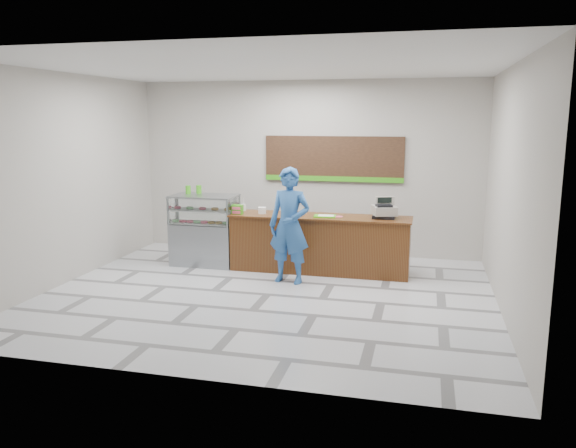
% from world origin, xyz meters
% --- Properties ---
extents(floor, '(7.00, 7.00, 0.00)m').
position_xyz_m(floor, '(0.00, 0.00, 0.00)').
color(floor, silver).
rests_on(floor, ground).
extents(back_wall, '(7.00, 0.00, 7.00)m').
position_xyz_m(back_wall, '(0.00, 3.00, 1.75)').
color(back_wall, '#B3ADA4').
rests_on(back_wall, floor).
extents(ceiling, '(7.00, 7.00, 0.00)m').
position_xyz_m(ceiling, '(0.00, 0.00, 3.50)').
color(ceiling, silver).
rests_on(ceiling, back_wall).
extents(sales_counter, '(3.26, 0.76, 1.03)m').
position_xyz_m(sales_counter, '(0.55, 1.55, 0.52)').
color(sales_counter, '#593517').
rests_on(sales_counter, floor).
extents(display_case, '(1.22, 0.72, 1.33)m').
position_xyz_m(display_case, '(-1.67, 1.55, 0.68)').
color(display_case, gray).
rests_on(display_case, floor).
extents(menu_board, '(2.80, 0.06, 0.90)m').
position_xyz_m(menu_board, '(0.55, 2.96, 1.93)').
color(menu_board, black).
rests_on(menu_board, back_wall).
extents(cash_register, '(0.49, 0.50, 0.37)m').
position_xyz_m(cash_register, '(1.68, 1.61, 1.17)').
color(cash_register, black).
rests_on(cash_register, sales_counter).
extents(card_terminal, '(0.11, 0.18, 0.04)m').
position_xyz_m(card_terminal, '(1.74, 1.53, 1.05)').
color(card_terminal, black).
rests_on(card_terminal, sales_counter).
extents(serving_tray, '(0.40, 0.31, 0.02)m').
position_xyz_m(serving_tray, '(0.65, 1.48, 1.04)').
color(serving_tray, '#46CD0D').
rests_on(serving_tray, sales_counter).
extents(napkin_box, '(0.17, 0.17, 0.12)m').
position_xyz_m(napkin_box, '(-0.53, 1.53, 1.09)').
color(napkin_box, white).
rests_on(napkin_box, sales_counter).
extents(straw_cup, '(0.09, 0.09, 0.13)m').
position_xyz_m(straw_cup, '(-0.95, 1.74, 1.09)').
color(straw_cup, silver).
rests_on(straw_cup, sales_counter).
extents(promo_box, '(0.19, 0.13, 0.17)m').
position_xyz_m(promo_box, '(-0.95, 1.38, 1.12)').
color(promo_box, '#3AA217').
rests_on(promo_box, sales_counter).
extents(donut_decal, '(0.17, 0.17, 0.00)m').
position_xyz_m(donut_decal, '(0.88, 1.53, 1.03)').
color(donut_decal, '#EA5674').
rests_on(donut_decal, sales_counter).
extents(green_cup_left, '(0.10, 0.10, 0.15)m').
position_xyz_m(green_cup_left, '(-2.04, 1.68, 1.41)').
color(green_cup_left, '#3AA217').
rests_on(green_cup_left, display_case).
extents(green_cup_right, '(0.10, 0.10, 0.16)m').
position_xyz_m(green_cup_right, '(-1.86, 1.77, 1.41)').
color(green_cup_right, '#3AA217').
rests_on(green_cup_right, display_case).
extents(customer, '(0.77, 0.56, 1.96)m').
position_xyz_m(customer, '(0.18, 0.78, 0.98)').
color(customer, '#295B9F').
rests_on(customer, floor).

